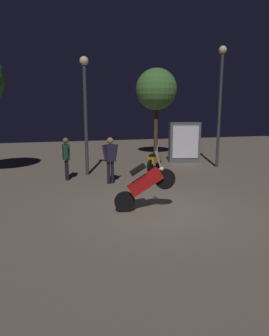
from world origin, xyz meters
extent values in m
plane|color=#756656|center=(0.00, 0.00, 0.00)|extent=(40.00, 40.00, 0.00)
cylinder|color=black|center=(-1.01, 0.10, 0.28)|extent=(0.57, 0.17, 0.56)
cylinder|color=black|center=(0.08, -0.03, 0.86)|extent=(0.57, 0.17, 0.56)
cube|color=#B71414|center=(-0.47, 0.04, 0.80)|extent=(0.99, 0.41, 0.76)
cube|color=black|center=(-0.66, 0.06, 1.15)|extent=(0.45, 0.29, 0.32)
cylinder|color=gray|center=(-0.12, 0.00, 1.41)|extent=(0.21, 0.08, 0.44)
sphere|color=#F2EABF|center=(-0.02, -0.02, 1.14)|extent=(0.12, 0.12, 0.12)
cylinder|color=black|center=(1.41, 4.94, 0.28)|extent=(0.44, 0.49, 0.56)
cylinder|color=black|center=(2.12, 5.78, 0.28)|extent=(0.44, 0.49, 0.56)
cube|color=orange|center=(1.76, 5.36, 0.51)|extent=(0.84, 0.92, 0.30)
cube|color=black|center=(1.63, 5.20, 0.71)|extent=(0.47, 0.49, 0.10)
cylinder|color=gray|center=(1.99, 5.62, 0.89)|extent=(0.08, 0.08, 0.45)
sphere|color=#F2EABF|center=(2.06, 5.70, 0.56)|extent=(0.12, 0.12, 0.12)
cylinder|color=black|center=(-2.23, 4.32, 0.40)|extent=(0.12, 0.12, 0.81)
cylinder|color=black|center=(-2.25, 4.48, 0.40)|extent=(0.12, 0.12, 0.81)
cube|color=#1E3F2D|center=(-2.24, 4.40, 1.11)|extent=(0.28, 0.38, 0.60)
sphere|color=brown|center=(-2.24, 4.40, 1.55)|extent=(0.22, 0.22, 0.22)
cylinder|color=#1E3F2D|center=(-2.21, 4.16, 1.14)|extent=(0.11, 0.19, 0.55)
cylinder|color=#1E3F2D|center=(-2.27, 4.64, 1.14)|extent=(0.11, 0.19, 0.55)
cylinder|color=black|center=(-0.79, 3.33, 0.42)|extent=(0.12, 0.12, 0.84)
cylinder|color=black|center=(-0.64, 3.37, 0.42)|extent=(0.12, 0.12, 0.84)
cube|color=#261E38|center=(-0.72, 3.35, 1.15)|extent=(0.41, 0.34, 0.63)
sphere|color=#9E7251|center=(-0.72, 3.35, 1.61)|extent=(0.23, 0.23, 0.23)
cylinder|color=#261E38|center=(-0.95, 3.28, 1.18)|extent=(0.20, 0.14, 0.57)
cylinder|color=#261E38|center=(-0.49, 3.42, 1.18)|extent=(0.20, 0.14, 0.57)
cylinder|color=#38383D|center=(4.93, 5.21, 2.63)|extent=(0.14, 0.14, 5.26)
sphere|color=#F9E59E|center=(4.93, 5.21, 5.40)|extent=(0.36, 0.36, 0.36)
cylinder|color=#38383D|center=(-1.35, 5.12, 2.24)|extent=(0.14, 0.14, 4.49)
sphere|color=#F9E59E|center=(-1.35, 5.12, 4.63)|extent=(0.36, 0.36, 0.36)
cylinder|color=#4C331E|center=(3.34, 9.47, 1.54)|extent=(0.24, 0.24, 3.08)
sphere|color=#477A38|center=(3.34, 9.47, 3.92)|extent=(2.40, 2.40, 2.40)
cube|color=#595960|center=(4.01, 6.95, 1.05)|extent=(1.67, 0.83, 2.10)
cube|color=white|center=(3.95, 6.69, 1.10)|extent=(1.32, 0.33, 1.68)
camera|label=1|loc=(-2.93, -7.33, 2.66)|focal=31.91mm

